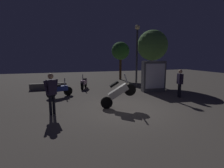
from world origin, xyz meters
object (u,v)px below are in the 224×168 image
Objects in this scene: motorcycle_white_foreground at (118,93)px; kiosk_billboard at (154,76)px; motorcycle_blue_parked_left at (60,90)px; motorcycle_pink_parked_right at (84,83)px; person_rider_beside at (180,81)px; streetlamp_near at (137,48)px; person_bystander_far at (51,90)px.

kiosk_billboard is at bearing 49.84° from motorcycle_white_foreground.
motorcycle_pink_parked_right is at bearing 26.27° from motorcycle_blue_parked_left.
motorcycle_blue_parked_left is 7.17m from person_rider_beside.
person_rider_beside is at bearing -74.74° from streetlamp_near.
person_bystander_far is 7.24m from kiosk_billboard.
motorcycle_blue_parked_left is at bearing -163.95° from streetlamp_near.
motorcycle_white_foreground reaches higher than motorcycle_blue_parked_left.
motorcycle_pink_parked_right is 0.91× the size of person_bystander_far.
person_bystander_far reaches higher than person_rider_beside.
kiosk_billboard is (3.62, 3.04, 0.31)m from motorcycle_white_foreground.
motorcycle_white_foreground is 4.36m from person_rider_beside.
kiosk_billboard is at bearing -60.39° from person_rider_beside.
motorcycle_pink_parked_right is at bearing -29.08° from person_rider_beside.
motorcycle_blue_parked_left is 6.24m from kiosk_billboard.
motorcycle_white_foreground is 1.04× the size of motorcycle_pink_parked_right.
kiosk_billboard is (4.43, -2.51, 0.61)m from motorcycle_pink_parked_right.
person_rider_beside reaches higher than motorcycle_pink_parked_right.
kiosk_billboard reaches higher than motorcycle_white_foreground.
motorcycle_blue_parked_left is at bearing -16.26° from motorcycle_pink_parked_right.
person_rider_beside reaches higher than motorcycle_white_foreground.
streetlamp_near is at bearing -10.42° from motorcycle_blue_parked_left.
person_bystander_far is at bearing 21.31° from person_rider_beside.
motorcycle_pink_parked_right is at bearing -24.32° from kiosk_billboard.
streetlamp_near reaches higher than person_bystander_far.
motorcycle_white_foreground reaches higher than motorcycle_pink_parked_right.
motorcycle_pink_parked_right is 5.13m from kiosk_billboard.
person_rider_beside is at bearing 112.20° from kiosk_billboard.
motorcycle_white_foreground is 4.73m from kiosk_billboard.
motorcycle_pink_parked_right is 0.76× the size of kiosk_billboard.
person_rider_beside is at bearing 64.82° from person_bystander_far.
person_bystander_far reaches higher than motorcycle_white_foreground.
person_rider_beside is at bearing 23.93° from motorcycle_white_foreground.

